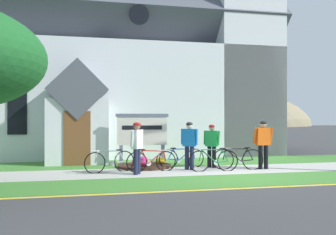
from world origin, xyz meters
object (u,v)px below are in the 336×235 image
Objects in this scene: roadside_conifer at (252,72)px; bicycle_blue at (181,158)px; church_sign at (142,131)px; cyclist_in_yellow_jersey at (263,141)px; bicycle_silver at (214,160)px; cyclist_in_green_jersey at (189,142)px; bicycle_green at (110,161)px; bicycle_yellow at (238,159)px; cyclist_in_white_jersey at (137,144)px; bicycle_red at (151,161)px; cyclist_in_blue_jersey at (212,143)px.

bicycle_blue is at bearing -129.37° from roadside_conifer.
church_sign is at bearing -138.29° from roadside_conifer.
roadside_conifer is at bearing 67.30° from cyclist_in_yellow_jersey.
bicycle_silver is 1.03× the size of cyclist_in_green_jersey.
church_sign is at bearing 49.94° from bicycle_green.
church_sign is 2.24m from bicycle_green.
roadside_conifer is at bearing 62.21° from bicycle_yellow.
bicycle_yellow is at bearing -30.07° from church_sign.
roadside_conifer reaches higher than cyclist_in_white_jersey.
church_sign reaches higher than bicycle_red.
cyclist_in_blue_jersey is 0.94× the size of cyclist_in_white_jersey.
cyclist_in_yellow_jersey reaches higher than bicycle_red.
bicycle_blue is at bearing 102.35° from cyclist_in_green_jersey.
church_sign is at bearing 154.64° from cyclist_in_yellow_jersey.
cyclist_in_white_jersey is at bearing -161.34° from cyclist_in_green_jersey.
bicycle_yellow is at bearing -25.82° from bicycle_blue.
church_sign is 11.00m from roadside_conifer.
bicycle_yellow is (3.10, -0.16, 0.02)m from bicycle_red.
bicycle_blue is at bearing 167.29° from cyclist_in_blue_jersey.
bicycle_yellow is 1.02m from bicycle_silver.
bicycle_blue is 1.42m from bicycle_silver.
cyclist_in_green_jersey is (1.39, 0.12, 0.63)m from bicycle_red.
bicycle_red is at bearing 43.75° from cyclist_in_white_jersey.
cyclist_in_green_jersey is at bearing -77.65° from bicycle_blue.
bicycle_red is 4.08m from cyclist_in_yellow_jersey.
cyclist_in_yellow_jersey is at bearing -6.24° from bicycle_yellow.
roadside_conifer is (9.13, 8.53, 4.32)m from bicycle_green.
church_sign reaches higher than cyclist_in_green_jersey.
cyclist_in_white_jersey reaches higher than cyclist_in_green_jersey.
church_sign is 1.28× the size of cyclist_in_blue_jersey.
cyclist_in_white_jersey is (-4.57, -0.27, -0.03)m from cyclist_in_yellow_jersey.
bicycle_green is at bearing -166.87° from bicycle_blue.
cyclist_in_blue_jersey is (1.09, -0.25, 0.56)m from bicycle_blue.
cyclist_in_green_jersey is at bearing 0.02° from bicycle_green.
bicycle_red is 1.00× the size of cyclist_in_yellow_jersey.
cyclist_in_white_jersey is at bearing -132.11° from roadside_conifer.
cyclist_in_white_jersey reaches higher than bicycle_green.
church_sign is 1.17× the size of cyclist_in_yellow_jersey.
cyclist_in_white_jersey is at bearing -174.16° from bicycle_yellow.
cyclist_in_yellow_jersey is at bearing -112.70° from roadside_conifer.
church_sign reaches higher than bicycle_blue.
bicycle_silver is (2.11, -0.39, 0.01)m from bicycle_red.
bicycle_red is 0.99m from cyclist_in_white_jersey.
bicycle_yellow is at bearing -2.91° from bicycle_red.
church_sign is at bearing 153.77° from cyclist_in_blue_jersey.
church_sign is 3.15m from bicycle_silver.
bicycle_silver reaches higher than bicycle_green.
cyclist_in_white_jersey reaches higher than bicycle_silver.
bicycle_silver is at bearing -166.79° from bicycle_yellow.
bicycle_silver is at bearing -176.00° from cyclist_in_yellow_jersey.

